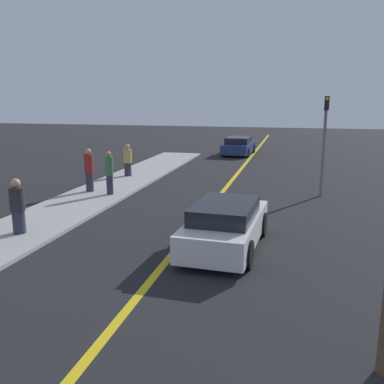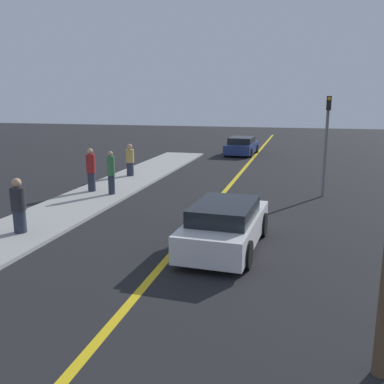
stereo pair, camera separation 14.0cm
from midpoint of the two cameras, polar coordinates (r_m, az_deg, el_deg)
road_center_line at (r=18.38m, az=4.40°, el=-0.16°), size 0.20×60.00×0.01m
sidewalk_left at (r=17.20m, az=-14.03°, el=-1.22°), size 2.70×29.98×0.11m
car_near_right_lane at (r=11.62m, az=4.81°, el=-4.44°), size 2.03×4.29×1.31m
car_ahead_center at (r=30.98m, az=6.79°, el=6.11°), size 2.10×4.24×1.26m
pedestrian_near_curb at (r=13.50m, az=-21.85°, el=-1.75°), size 0.43×0.43×1.64m
pedestrian_mid_group at (r=17.84m, az=-10.52°, el=2.57°), size 0.32×0.32×1.79m
pedestrian_far_standing at (r=18.59m, az=-13.11°, el=2.89°), size 0.38×0.38×1.83m
pedestrian_by_sign at (r=21.98m, az=-8.10°, el=4.23°), size 0.42×0.42×1.62m
traffic_light at (r=18.15m, az=17.71°, el=7.11°), size 0.18×0.40×4.07m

